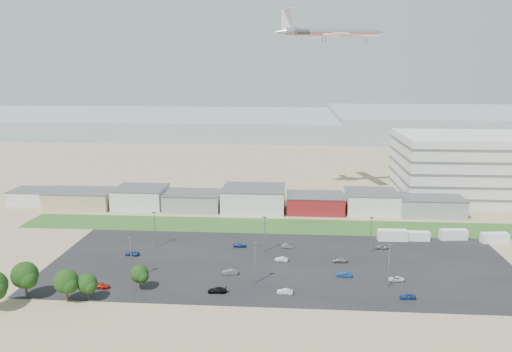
# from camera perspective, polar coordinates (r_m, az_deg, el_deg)

# --- Properties ---
(ground) EXTENTS (700.00, 700.00, 0.00)m
(ground) POSITION_cam_1_polar(r_m,az_deg,el_deg) (114.34, -0.06, -13.64)
(ground) COLOR #94815E
(ground) RESTS_ON ground
(parking_lot) EXTENTS (120.00, 50.00, 0.01)m
(parking_lot) POSITION_cam_1_polar(r_m,az_deg,el_deg) (132.41, 2.79, -9.96)
(parking_lot) COLOR black
(parking_lot) RESTS_ON ground
(grass_strip) EXTENTS (160.00, 16.00, 0.02)m
(grass_strip) POSITION_cam_1_polar(r_m,az_deg,el_deg) (162.68, 1.33, -5.70)
(grass_strip) COLOR #295B22
(grass_strip) RESTS_ON ground
(hills_backdrop) EXTENTS (700.00, 200.00, 9.00)m
(hills_backdrop) POSITION_cam_1_polar(r_m,az_deg,el_deg) (421.43, 8.68, 5.74)
(hills_backdrop) COLOR gray
(hills_backdrop) RESTS_ON ground
(building_row) EXTENTS (170.00, 20.00, 8.00)m
(building_row) POSITION_cam_1_polar(r_m,az_deg,el_deg) (181.34, -3.72, -2.55)
(building_row) COLOR silver
(building_row) RESTS_ON ground
(parking_garage) EXTENTS (80.00, 40.00, 25.00)m
(parking_garage) POSITION_cam_1_polar(r_m,az_deg,el_deg) (217.35, 26.43, 0.94)
(parking_garage) COLOR silver
(parking_garage) RESTS_ON ground
(box_trailer_a) EXTENTS (8.63, 2.92, 3.21)m
(box_trailer_a) POSITION_cam_1_polar(r_m,az_deg,el_deg) (154.16, 15.31, -6.53)
(box_trailer_a) COLOR silver
(box_trailer_a) RESTS_ON ground
(box_trailer_b) EXTENTS (7.27, 2.30, 2.72)m
(box_trailer_b) POSITION_cam_1_polar(r_m,az_deg,el_deg) (156.26, 17.92, -6.54)
(box_trailer_b) COLOR silver
(box_trailer_b) RESTS_ON ground
(box_trailer_c) EXTENTS (8.30, 3.50, 3.02)m
(box_trailer_c) POSITION_cam_1_polar(r_m,az_deg,el_deg) (160.81, 21.62, -6.23)
(box_trailer_c) COLOR silver
(box_trailer_c) RESTS_ON ground
(box_trailer_d) EXTENTS (8.05, 3.41, 2.92)m
(box_trailer_d) POSITION_cam_1_polar(r_m,az_deg,el_deg) (162.73, 25.60, -6.38)
(box_trailer_d) COLOR silver
(box_trailer_d) RESTS_ON ground
(tree_left) EXTENTS (6.27, 6.27, 9.41)m
(tree_left) POSITION_cam_1_polar(r_m,az_deg,el_deg) (123.10, -24.90, -10.50)
(tree_left) COLOR black
(tree_left) RESTS_ON ground
(tree_mid) EXTENTS (5.63, 5.63, 8.45)m
(tree_mid) POSITION_cam_1_polar(r_m,az_deg,el_deg) (117.73, -20.87, -11.44)
(tree_mid) COLOR black
(tree_mid) RESTS_ON ground
(tree_right) EXTENTS (4.61, 4.61, 6.91)m
(tree_right) POSITION_cam_1_polar(r_m,az_deg,el_deg) (117.44, -18.72, -11.75)
(tree_right) COLOR black
(tree_right) RESTS_ON ground
(tree_near) EXTENTS (4.45, 4.45, 6.68)m
(tree_near) POSITION_cam_1_polar(r_m,az_deg,el_deg) (119.55, -13.16, -11.04)
(tree_near) COLOR black
(tree_near) RESTS_ON ground
(lightpole_front_l) EXTENTS (1.24, 0.52, 10.55)m
(lightpole_front_l) POSITION_cam_1_polar(r_m,az_deg,el_deg) (125.09, -14.09, -9.07)
(lightpole_front_l) COLOR slate
(lightpole_front_l) RESTS_ON ground
(lightpole_front_m) EXTENTS (1.19, 0.50, 10.12)m
(lightpole_front_m) POSITION_cam_1_polar(r_m,az_deg,el_deg) (118.99, -0.12, -9.92)
(lightpole_front_m) COLOR slate
(lightpole_front_m) RESTS_ON ground
(lightpole_front_r) EXTENTS (1.23, 0.51, 10.48)m
(lightpole_front_r) POSITION_cam_1_polar(r_m,az_deg,el_deg) (121.00, 14.92, -9.87)
(lightpole_front_r) COLOR slate
(lightpole_front_r) RESTS_ON ground
(lightpole_back_l) EXTENTS (1.20, 0.50, 10.23)m
(lightpole_back_l) POSITION_cam_1_polar(r_m,az_deg,el_deg) (145.38, -11.50, -6.02)
(lightpole_back_l) COLOR slate
(lightpole_back_l) RESTS_ON ground
(lightpole_back_m) EXTENTS (1.19, 0.50, 10.14)m
(lightpole_back_m) POSITION_cam_1_polar(r_m,az_deg,el_deg) (138.55, 1.00, -6.70)
(lightpole_back_m) COLOR slate
(lightpole_back_m) RESTS_ON ground
(lightpole_back_r) EXTENTS (1.21, 0.50, 10.26)m
(lightpole_back_r) POSITION_cam_1_polar(r_m,az_deg,el_deg) (141.38, 13.01, -6.60)
(lightpole_back_r) COLOR slate
(lightpole_back_r) RESTS_ON ground
(airliner) EXTENTS (49.12, 39.12, 12.78)m
(airliner) POSITION_cam_1_polar(r_m,az_deg,el_deg) (195.73, 8.64, 15.90)
(airliner) COLOR silver
(parked_car_0) EXTENTS (3.95, 1.85, 1.09)m
(parked_car_0) POSITION_cam_1_polar(r_m,az_deg,el_deg) (126.38, 15.68, -11.25)
(parked_car_0) COLOR silver
(parked_car_0) RESTS_ON ground
(parked_car_1) EXTENTS (4.02, 1.75, 1.29)m
(parked_car_1) POSITION_cam_1_polar(r_m,az_deg,el_deg) (125.96, 10.04, -11.01)
(parked_car_1) COLOR navy
(parked_car_1) RESTS_ON ground
(parked_car_2) EXTENTS (3.59, 1.68, 1.19)m
(parked_car_2) POSITION_cam_1_polar(r_m,az_deg,el_deg) (118.05, 16.95, -13.02)
(parked_car_2) COLOR navy
(parked_car_2) RESTS_ON ground
(parked_car_3) EXTENTS (4.35, 1.89, 1.24)m
(parked_car_3) POSITION_cam_1_polar(r_m,az_deg,el_deg) (116.34, -4.46, -12.87)
(parked_car_3) COLOR black
(parked_car_3) RESTS_ON ground
(parked_car_4) EXTENTS (4.08, 1.72, 1.31)m
(parked_car_4) POSITION_cam_1_polar(r_m,az_deg,el_deg) (125.60, -2.98, -10.89)
(parked_car_4) COLOR #595B5E
(parked_car_4) RESTS_ON ground
(parked_car_5) EXTENTS (3.98, 2.00, 1.30)m
(parked_car_5) POSITION_cam_1_polar(r_m,az_deg,el_deg) (141.51, -13.98, -8.56)
(parked_car_5) COLOR navy
(parked_car_5) RESTS_ON ground
(parked_car_6) EXTENTS (3.91, 1.74, 1.11)m
(parked_car_6) POSITION_cam_1_polar(r_m,az_deg,el_deg) (143.74, -1.85, -7.90)
(parked_car_6) COLOR navy
(parked_car_6) RESTS_ON ground
(parked_car_7) EXTENTS (3.54, 1.58, 1.13)m
(parked_car_7) POSITION_cam_1_polar(r_m,az_deg,el_deg) (133.77, 2.93, -9.46)
(parked_car_7) COLOR silver
(parked_car_7) RESTS_ON ground
(parked_car_8) EXTENTS (3.83, 1.86, 1.26)m
(parked_car_8) POSITION_cam_1_polar(r_m,az_deg,el_deg) (146.51, 14.27, -7.86)
(parked_car_8) COLOR #A5A5AA
(parked_car_8) RESTS_ON ground
(parked_car_10) EXTENTS (4.45, 1.93, 1.27)m
(parked_car_10) POSITION_cam_1_polar(r_m,az_deg,el_deg) (123.55, -17.36, -11.87)
(parked_car_10) COLOR #9B1D0E
(parked_car_10) RESTS_ON ground
(parked_car_11) EXTENTS (3.63, 1.39, 1.18)m
(parked_car_11) POSITION_cam_1_polar(r_m,az_deg,el_deg) (143.09, 3.64, -8.00)
(parked_car_11) COLOR #595B5E
(parked_car_11) RESTS_ON ground
(parked_car_12) EXTENTS (3.94, 1.61, 1.14)m
(parked_car_12) POSITION_cam_1_polar(r_m,az_deg,el_deg) (134.63, 9.51, -9.47)
(parked_car_12) COLOR #A5A5AA
(parked_car_12) RESTS_ON ground
(parked_car_13) EXTENTS (3.64, 1.32, 1.19)m
(parked_car_13) POSITION_cam_1_polar(r_m,az_deg,el_deg) (115.60, 3.33, -13.04)
(parked_car_13) COLOR silver
(parked_car_13) RESTS_ON ground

